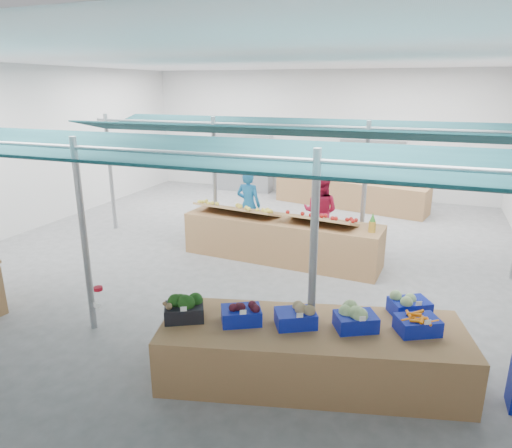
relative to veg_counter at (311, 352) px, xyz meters
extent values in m
plane|color=#5F5F61|center=(-2.53, 4.05, -0.38)|extent=(13.00, 13.00, 0.00)
plane|color=silver|center=(-2.53, 4.05, 3.82)|extent=(13.00, 13.00, 0.00)
plane|color=silver|center=(-2.53, 10.55, 1.72)|extent=(12.00, 0.00, 12.00)
plane|color=silver|center=(-8.53, 4.05, 1.72)|extent=(0.00, 13.00, 13.00)
cylinder|color=gray|center=(-6.53, 4.55, 1.12)|extent=(0.10, 0.10, 3.00)
cylinder|color=gray|center=(-3.53, 0.05, 1.12)|extent=(0.10, 0.10, 3.00)
cylinder|color=gray|center=(-3.53, 4.55, 1.12)|extent=(0.10, 0.10, 3.00)
cylinder|color=gray|center=(-0.03, 0.05, 1.12)|extent=(0.10, 0.10, 3.00)
cylinder|color=gray|center=(-0.03, 4.55, 1.12)|extent=(0.10, 0.10, 3.00)
cylinder|color=gray|center=(-1.78, 0.05, 2.47)|extent=(10.00, 0.06, 0.06)
cylinder|color=gray|center=(-1.78, 4.55, 2.47)|extent=(10.00, 0.06, 0.06)
cube|color=black|center=(-1.78, -0.60, 2.40)|extent=(9.50, 1.28, 0.30)
cube|color=black|center=(-1.78, 0.70, 2.40)|extent=(9.50, 1.28, 0.30)
cube|color=black|center=(-1.78, 3.90, 2.40)|extent=(9.50, 1.28, 0.30)
cube|color=black|center=(-1.78, 5.20, 2.40)|extent=(9.50, 1.28, 0.30)
cube|color=#B23F33|center=(-5.03, 10.05, 0.62)|extent=(2.00, 0.50, 2.00)
cube|color=#B23F33|center=(-0.53, 10.05, 0.62)|extent=(2.00, 0.50, 2.00)
cube|color=#946640|center=(0.00, 0.00, 0.00)|extent=(4.06, 2.20, 0.75)
cube|color=#946640|center=(-1.66, 3.93, 0.09)|extent=(4.36, 1.32, 0.92)
cube|color=#946640|center=(-1.03, 9.00, 0.05)|extent=(4.86, 1.93, 0.86)
imported|color=#1968A6|center=(-2.86, 5.03, 0.49)|extent=(0.65, 0.45, 1.72)
imported|color=#A31434|center=(-1.06, 5.03, 0.49)|extent=(0.88, 0.71, 1.72)
cube|color=black|center=(-1.61, -0.41, 0.48)|extent=(0.61, 0.55, 0.20)
cube|color=white|center=(-1.51, -0.60, 0.64)|extent=(0.08, 0.05, 0.06)
cube|color=#0E1C99|center=(-0.88, -0.22, 0.48)|extent=(0.61, 0.55, 0.20)
cube|color=white|center=(-0.78, -0.42, 0.64)|extent=(0.08, 0.05, 0.06)
cube|color=#0E1C99|center=(-0.21, -0.05, 0.48)|extent=(0.61, 0.55, 0.20)
cube|color=white|center=(-0.10, -0.25, 0.64)|extent=(0.08, 0.05, 0.06)
cube|color=#0E1C99|center=(0.52, 0.13, 0.48)|extent=(0.61, 0.55, 0.20)
cube|color=white|center=(0.62, -0.06, 0.64)|extent=(0.08, 0.05, 0.06)
cube|color=#0E1C99|center=(1.25, 0.32, 0.48)|extent=(0.61, 0.55, 0.20)
cube|color=white|center=(1.35, 0.12, 0.64)|extent=(0.08, 0.05, 0.06)
sphere|color=brown|center=(-1.74, -0.57, 0.62)|extent=(0.09, 0.09, 0.09)
sphere|color=brown|center=(-1.79, -0.59, 0.66)|extent=(0.06, 0.06, 0.06)
cylinder|color=red|center=(-2.76, -0.64, 0.72)|extent=(0.12, 0.12, 0.05)
cube|color=white|center=(-2.76, -0.70, 0.50)|extent=(0.10, 0.01, 0.07)
cube|color=#997247|center=(-2.69, 3.90, 0.67)|extent=(1.98, 0.94, 0.26)
cube|color=#997247|center=(-0.80, 3.77, 0.67)|extent=(1.58, 0.88, 0.26)
cylinder|color=#8C6019|center=(0.27, 3.69, 0.66)|extent=(0.14, 0.14, 0.22)
cone|color=#26661E|center=(0.27, 3.69, 0.85)|extent=(0.12, 0.12, 0.18)
cube|color=#0E1C99|center=(1.13, 0.78, 0.48)|extent=(0.61, 0.56, 0.20)
cube|color=white|center=(1.24, 0.60, 0.64)|extent=(0.07, 0.05, 0.06)
camera|label=1|loc=(1.15, -5.08, 3.31)|focal=32.00mm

